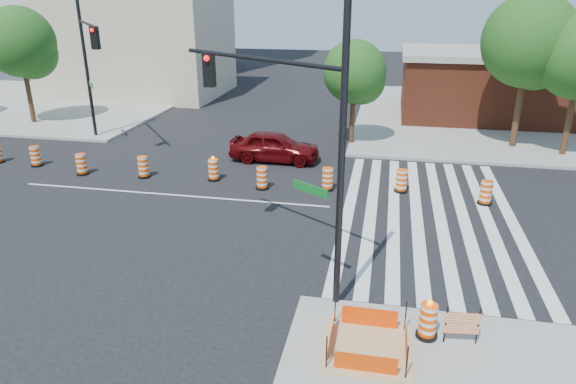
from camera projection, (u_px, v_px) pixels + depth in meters
name	position (u px, v px, depth m)	size (l,w,h in m)	color
ground	(171.00, 195.00, 22.46)	(120.00, 120.00, 0.00)	black
sidewalk_ne	(518.00, 118.00, 35.62)	(22.00, 22.00, 0.15)	gray
sidewalk_nw	(53.00, 99.00, 42.13)	(22.00, 22.00, 0.15)	gray
crosswalk_east	(428.00, 214.00, 20.48)	(6.75, 13.50, 0.01)	silver
lane_centerline	(171.00, 195.00, 22.46)	(14.00, 0.12, 0.01)	silver
excavation_pit	(367.00, 346.00, 12.54)	(2.20, 2.20, 0.90)	tan
brick_storefront	(524.00, 86.00, 34.80)	(16.50, 8.50, 4.60)	brown
beige_midrise	(137.00, 34.00, 42.89)	(14.00, 10.00, 10.00)	#C5B497
red_coupe	(275.00, 146.00, 26.67)	(1.87, 4.65, 1.58)	#4F0608
signal_pole_se	(292.00, 120.00, 13.84)	(5.34, 3.53, 8.29)	black
signal_pole_nw	(88.00, 52.00, 27.89)	(4.11, 5.16, 8.53)	black
pit_drum	(428.00, 322.00, 12.85)	(0.55, 0.55, 1.08)	black
barricade	(462.00, 324.00, 12.58)	(0.87, 0.15, 1.03)	#F94C05
tree_north_b	(21.00, 46.00, 32.60)	(4.43, 4.43, 7.53)	#382314
tree_north_c	(355.00, 75.00, 28.38)	(3.48, 3.48, 5.92)	#382314
tree_north_d	(529.00, 46.00, 27.06)	(4.90, 4.90, 8.34)	#382314
median_drum_1	(36.00, 157.00, 26.00)	(0.60, 0.60, 1.02)	black
median_drum_2	(82.00, 165.00, 24.80)	(0.60, 0.60, 1.02)	black
median_drum_3	(143.00, 168.00, 24.41)	(0.60, 0.60, 1.02)	black
median_drum_4	(214.00, 170.00, 24.04)	(0.60, 0.60, 1.18)	black
median_drum_5	(262.00, 179.00, 22.98)	(0.60, 0.60, 1.02)	black
median_drum_6	(328.00, 180.00, 22.87)	(0.60, 0.60, 1.02)	black
median_drum_7	(401.00, 182.00, 22.64)	(0.60, 0.60, 1.02)	black
median_drum_8	(486.00, 193.00, 21.31)	(0.60, 0.60, 1.02)	black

